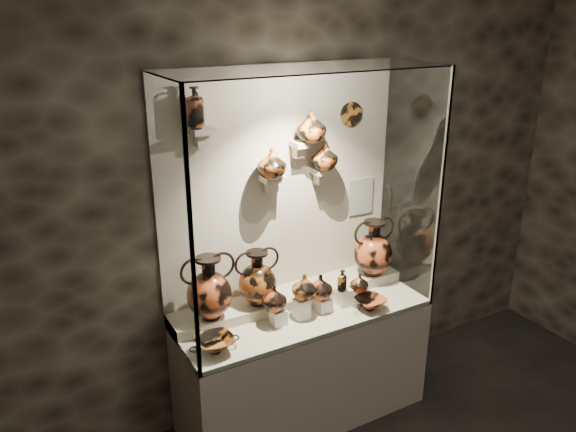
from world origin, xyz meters
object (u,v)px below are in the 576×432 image
object	(u,v)px
jug_a	(274,298)
jug_e	(359,283)
jug_b	(304,287)
ovoid_vase_a	(272,163)
ovoid_vase_b	(311,126)
ovoid_vase_c	(324,156)
kylix_left	(215,343)
amphora_left	(209,288)
amphora_right	(373,248)
jug_c	(320,287)
amphora_mid	(257,278)
lekythos_small	(342,279)
lekythos_tall	(195,105)
kylix_right	(370,302)

from	to	relation	value
jug_a	jug_e	bearing A→B (deg)	-20.88
jug_b	ovoid_vase_a	xyz separation A→B (m)	(-0.09, 0.25, 0.77)
ovoid_vase_b	ovoid_vase_c	size ratio (longest dim) A/B	1.07
kylix_left	ovoid_vase_c	distance (m)	1.37
jug_a	ovoid_vase_c	size ratio (longest dim) A/B	0.90
amphora_left	ovoid_vase_b	distance (m)	1.19
amphora_right	jug_c	size ratio (longest dim) A/B	2.44
amphora_right	ovoid_vase_a	distance (m)	1.05
amphora_mid	jug_b	bearing A→B (deg)	-13.25
lekythos_small	ovoid_vase_a	distance (m)	0.90
ovoid_vase_c	lekythos_small	bearing A→B (deg)	-109.73
ovoid_vase_b	ovoid_vase_c	xyz separation A→B (m)	(0.11, 0.01, -0.21)
ovoid_vase_a	jug_a	bearing A→B (deg)	-118.51
lekythos_tall	lekythos_small	bearing A→B (deg)	-30.76
lekythos_small	kylix_right	bearing A→B (deg)	-55.56
jug_e	ovoid_vase_a	size ratio (longest dim) A/B	0.69
kylix_right	ovoid_vase_b	bearing A→B (deg)	134.34
jug_b	kylix_left	size ratio (longest dim) A/B	0.59
ovoid_vase_a	ovoid_vase_c	distance (m)	0.39
jug_a	ovoid_vase_a	size ratio (longest dim) A/B	0.88
lekythos_tall	ovoid_vase_a	bearing A→B (deg)	-15.51
amphora_left	kylix_right	bearing A→B (deg)	-16.05
jug_c	ovoid_vase_b	bearing A→B (deg)	78.66
kylix_right	lekythos_tall	distance (m)	1.70
jug_e	amphora_left	bearing A→B (deg)	160.86
kylix_right	ovoid_vase_b	distance (m)	1.22
amphora_mid	lekythos_small	world-z (taller)	amphora_mid
jug_e	kylix_left	xyz separation A→B (m)	(-1.08, -0.08, -0.09)
kylix_left	kylix_right	distance (m)	1.09
jug_c	kylix_left	xyz separation A→B (m)	(-0.79, -0.11, -0.12)
jug_b	jug_c	xyz separation A→B (m)	(0.13, 0.02, -0.04)
amphora_right	jug_c	xyz separation A→B (m)	(-0.55, -0.16, -0.10)
amphora_left	jug_c	bearing A→B (deg)	-11.76
kylix_left	amphora_mid	bearing A→B (deg)	47.25
jug_a	jug_c	distance (m)	0.34
amphora_mid	kylix_left	bearing A→B (deg)	-121.20
jug_e	lekythos_small	bearing A→B (deg)	171.62
lekythos_small	jug_a	bearing A→B (deg)	159.50
jug_e	ovoid_vase_a	xyz separation A→B (m)	(-0.52, 0.26, 0.84)
jug_b	kylix_left	world-z (taller)	jug_b
ovoid_vase_c	ovoid_vase_b	bearing A→B (deg)	166.99
jug_e	kylix_left	size ratio (longest dim) A/B	0.45
jug_c	ovoid_vase_b	xyz separation A→B (m)	(0.06, 0.23, 1.01)
kylix_left	kylix_right	xyz separation A→B (m)	(1.09, -0.04, -0.01)
amphora_left	jug_a	size ratio (longest dim) A/B	2.49
kylix_left	jug_b	bearing A→B (deg)	21.20
jug_a	kylix_left	distance (m)	0.48
jug_a	lekythos_tall	distance (m)	1.27
amphora_left	amphora_right	xyz separation A→B (m)	(1.25, 0.00, -0.00)
jug_c	jug_e	bearing A→B (deg)	-3.02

